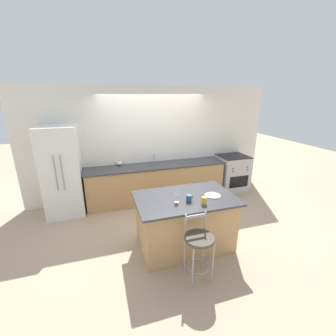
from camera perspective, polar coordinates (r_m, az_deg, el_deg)
ground_plane at (r=5.37m, az=-1.80°, el=-9.49°), size 18.00×18.00×0.00m
wall_back at (r=5.55m, az=-3.89°, el=6.30°), size 6.00×0.07×2.70m
back_counter at (r=5.51m, az=-2.90°, el=-3.58°), size 3.32×0.69×0.89m
sink_faucet at (r=5.51m, az=-3.52°, el=2.81°), size 0.02×0.13×0.22m
kitchen_island at (r=3.89m, az=4.21°, el=-13.42°), size 1.61×1.03×0.91m
refrigerator at (r=5.20m, az=-25.26°, el=-0.82°), size 0.75×0.77×1.91m
oven_range at (r=6.27m, az=15.90°, el=-1.23°), size 0.75×0.71×0.96m
bar_stool_near at (r=3.25m, az=7.83°, el=-18.73°), size 0.40×0.40×0.96m
dinner_plate at (r=3.78m, az=11.26°, el=-6.81°), size 0.26×0.26×0.02m
wine_glass at (r=3.44m, az=2.24°, el=-6.49°), size 0.08×0.08×0.21m
coffee_mug at (r=3.53m, az=5.29°, el=-7.60°), size 0.12×0.09×0.10m
tumbler_cup at (r=3.47m, az=9.18°, el=-8.17°), size 0.08×0.08×0.12m
pumpkin_decoration at (r=5.42m, az=-12.23°, el=1.22°), size 0.13×0.13×0.13m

